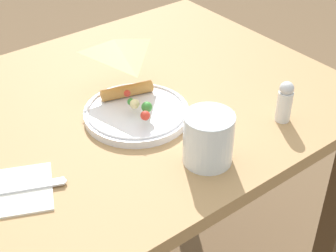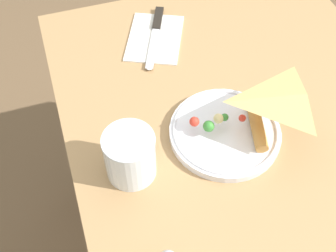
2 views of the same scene
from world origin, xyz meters
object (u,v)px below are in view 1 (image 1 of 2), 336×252
(napkin_folded, at_px, (1,193))
(salt_shaker, at_px, (285,101))
(milk_glass, at_px, (208,140))
(dining_table, at_px, (123,155))
(plate_pizza, at_px, (137,111))

(napkin_folded, height_order, salt_shaker, salt_shaker)
(milk_glass, height_order, salt_shaker, milk_glass)
(milk_glass, relative_size, salt_shaker, 1.10)
(dining_table, relative_size, milk_glass, 9.89)
(dining_table, xyz_separation_m, salt_shaker, (0.22, -0.25, 0.18))
(plate_pizza, bearing_deg, napkin_folded, -171.70)
(dining_table, relative_size, salt_shaker, 10.90)
(milk_glass, distance_m, napkin_folded, 0.36)
(dining_table, height_order, milk_glass, milk_glass)
(salt_shaker, bearing_deg, milk_glass, -179.20)
(plate_pizza, relative_size, milk_glass, 2.21)
(dining_table, height_order, napkin_folded, napkin_folded)
(dining_table, height_order, plate_pizza, plate_pizza)
(plate_pizza, height_order, milk_glass, milk_glass)
(milk_glass, bearing_deg, salt_shaker, 0.80)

